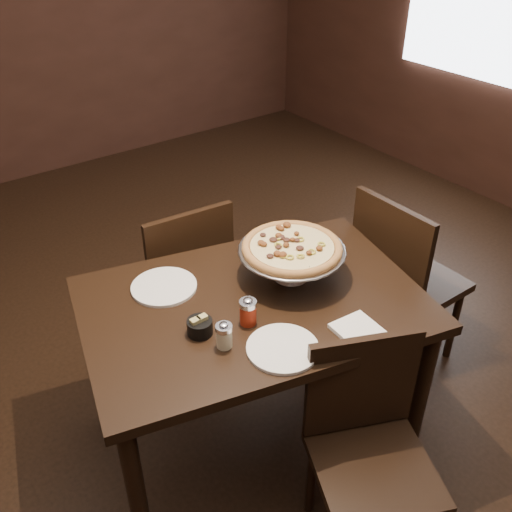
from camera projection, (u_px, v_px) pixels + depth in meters
room at (265, 162)px, 1.84m from camera, size 6.04×7.04×2.84m
dining_table at (253, 322)px, 2.25m from camera, size 1.47×1.15×0.81m
pizza_stand at (292, 248)px, 2.24m from camera, size 0.43×0.43×0.18m
parmesan_shaker at (224, 335)px, 1.95m from camera, size 0.06×0.06×0.10m
pepper_flake_shaker at (248, 312)px, 2.05m from camera, size 0.06×0.06×0.11m
packet_caddy at (200, 326)px, 2.02m from camera, size 0.09×0.09×0.07m
napkin_stack at (358, 330)px, 2.04m from camera, size 0.16×0.16×0.02m
plate_left at (164, 287)px, 2.26m from camera, size 0.26×0.26×0.01m
plate_near at (283, 348)px, 1.96m from camera, size 0.25×0.25×0.01m
serving_spatula at (309, 260)px, 2.17m from camera, size 0.18×0.18×0.03m
chair_far at (183, 277)px, 2.83m from camera, size 0.47×0.47×0.93m
chair_near at (368, 444)px, 2.03m from camera, size 0.54×0.54×0.88m
chair_side at (402, 276)px, 2.80m from camera, size 0.45×0.45×0.97m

